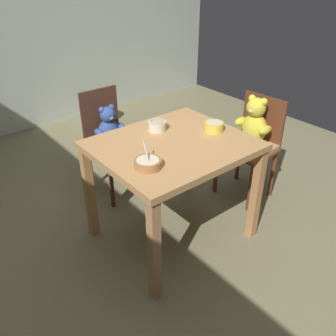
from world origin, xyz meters
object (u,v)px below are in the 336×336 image
dining_table (173,157)px  metal_pail (102,112)px  teddy_chair_near_right (252,134)px  porridge_bowl_cream_far_center (157,126)px  porridge_bowl_yellow_near_right (214,126)px  teddy_chair_far_center (110,135)px  porridge_bowl_terracotta_near_left (148,163)px

dining_table → metal_pail: bearing=73.0°
dining_table → teddy_chair_near_right: (0.85, 0.03, -0.09)m
teddy_chair_near_right → dining_table: bearing=-1.7°
porridge_bowl_cream_far_center → porridge_bowl_yellow_near_right: porridge_bowl_cream_far_center is taller
teddy_chair_far_center → metal_pail: size_ratio=3.25×
porridge_bowl_cream_far_center → porridge_bowl_terracotta_near_left: size_ratio=0.77×
teddy_chair_far_center → porridge_bowl_yellow_near_right: bearing=22.5°
porridge_bowl_cream_far_center → metal_pail: (0.62, 1.93, -0.65)m
porridge_bowl_terracotta_near_left → teddy_chair_near_right: bearing=8.6°
teddy_chair_near_right → teddy_chair_far_center: bearing=-45.4°
dining_table → porridge_bowl_cream_far_center: (0.04, 0.22, 0.14)m
teddy_chair_near_right → teddy_chair_far_center: size_ratio=0.99×
dining_table → porridge_bowl_yellow_near_right: size_ratio=7.36×
dining_table → porridge_bowl_yellow_near_right: porridge_bowl_yellow_near_right is taller
dining_table → teddy_chair_near_right: teddy_chair_near_right is taller
porridge_bowl_yellow_near_right → metal_pail: porridge_bowl_yellow_near_right is taller
porridge_bowl_terracotta_near_left → metal_pail: size_ratio=0.61×
teddy_chair_near_right → porridge_bowl_yellow_near_right: size_ratio=6.53×
porridge_bowl_terracotta_near_left → metal_pail: (0.96, 2.30, -0.65)m
dining_table → teddy_chair_far_center: size_ratio=1.11×
metal_pail → teddy_chair_near_right: bearing=-84.8°
teddy_chair_near_right → porridge_bowl_yellow_near_right: teddy_chair_near_right is taller
dining_table → teddy_chair_far_center: 0.80m
dining_table → teddy_chair_far_center: bearing=90.7°
teddy_chair_near_right → metal_pail: teddy_chair_near_right is taller
porridge_bowl_cream_far_center → metal_pail: size_ratio=0.47×
porridge_bowl_cream_far_center → teddy_chair_far_center: bearing=95.0°
dining_table → teddy_chair_far_center: (-0.01, 0.79, -0.13)m
porridge_bowl_yellow_near_right → teddy_chair_far_center: bearing=112.6°
teddy_chair_far_center → dining_table: bearing=0.6°
teddy_chair_near_right → porridge_bowl_yellow_near_right: (-0.51, -0.06, 0.23)m
porridge_bowl_terracotta_near_left → metal_pail: bearing=67.2°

